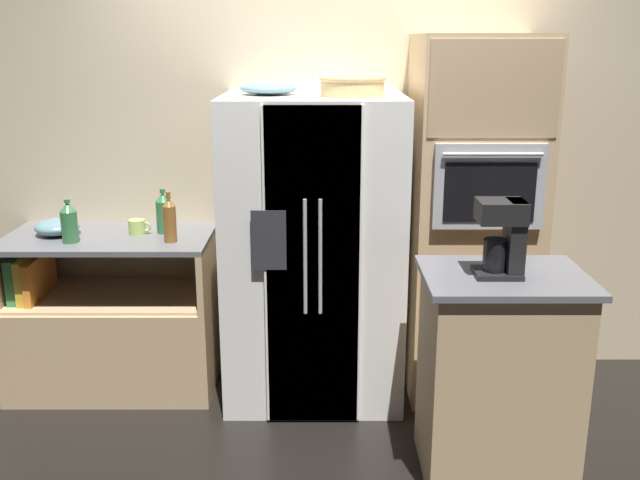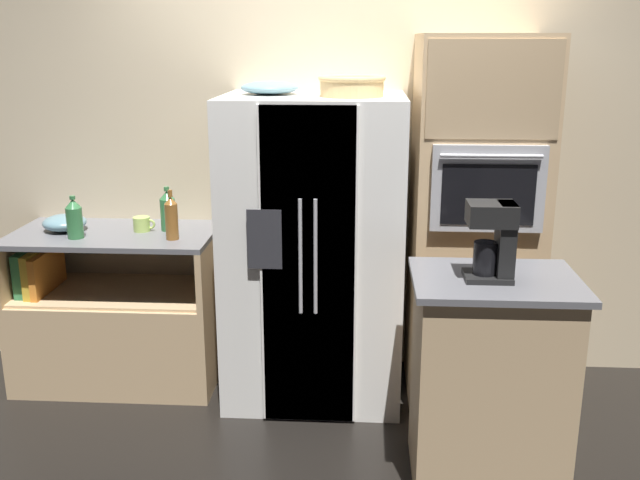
% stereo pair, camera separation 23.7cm
% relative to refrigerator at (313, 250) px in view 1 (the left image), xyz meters
% --- Properties ---
extents(ground_plane, '(20.00, 20.00, 0.00)m').
position_rel_refrigerator_xyz_m(ground_plane, '(0.08, -0.02, -0.86)').
color(ground_plane, black).
extents(wall_back, '(12.00, 0.06, 2.80)m').
position_rel_refrigerator_xyz_m(wall_back, '(0.08, 0.43, 0.54)').
color(wall_back, beige).
rests_on(wall_back, ground_plane).
extents(counter_left, '(1.17, 0.65, 0.92)m').
position_rel_refrigerator_xyz_m(counter_left, '(-1.18, 0.07, -0.52)').
color(counter_left, tan).
rests_on(counter_left, ground_plane).
extents(refrigerator, '(0.98, 0.82, 1.71)m').
position_rel_refrigerator_xyz_m(refrigerator, '(0.00, 0.00, 0.00)').
color(refrigerator, white).
rests_on(refrigerator, ground_plane).
extents(wall_oven, '(0.69, 0.73, 2.03)m').
position_rel_refrigerator_xyz_m(wall_oven, '(0.89, 0.06, 0.16)').
color(wall_oven, tan).
rests_on(wall_oven, ground_plane).
extents(island_counter, '(0.73, 0.58, 0.99)m').
position_rel_refrigerator_xyz_m(island_counter, '(0.86, -0.82, -0.36)').
color(island_counter, tan).
rests_on(island_counter, ground_plane).
extents(wicker_basket, '(0.35, 0.35, 0.11)m').
position_rel_refrigerator_xyz_m(wicker_basket, '(0.20, -0.08, 0.91)').
color(wicker_basket, tan).
rests_on(wicker_basket, refrigerator).
extents(fruit_bowl, '(0.31, 0.31, 0.07)m').
position_rel_refrigerator_xyz_m(fruit_bowl, '(-0.24, 0.05, 0.89)').
color(fruit_bowl, '#668C99').
rests_on(fruit_bowl, refrigerator).
extents(bottle_tall, '(0.07, 0.07, 0.28)m').
position_rel_refrigerator_xyz_m(bottle_tall, '(-0.79, -0.05, 0.19)').
color(bottle_tall, brown).
rests_on(bottle_tall, counter_left).
extents(bottle_short, '(0.09, 0.09, 0.26)m').
position_rel_refrigerator_xyz_m(bottle_short, '(-0.86, 0.14, 0.18)').
color(bottle_short, '#33723F').
rests_on(bottle_short, counter_left).
extents(bottle_wide, '(0.09, 0.09, 0.24)m').
position_rel_refrigerator_xyz_m(bottle_wide, '(-1.33, -0.06, 0.18)').
color(bottle_wide, '#33723F').
rests_on(bottle_wide, counter_left).
extents(mug, '(0.13, 0.10, 0.08)m').
position_rel_refrigerator_xyz_m(mug, '(-1.01, 0.11, 0.11)').
color(mug, '#B2D166').
rests_on(mug, counter_left).
extents(mixing_bowl, '(0.25, 0.25, 0.09)m').
position_rel_refrigerator_xyz_m(mixing_bowl, '(-1.46, 0.09, 0.11)').
color(mixing_bowl, '#668C99').
rests_on(mixing_bowl, counter_left).
extents(coffee_maker, '(0.20, 0.17, 0.34)m').
position_rel_refrigerator_xyz_m(coffee_maker, '(0.84, -0.84, 0.32)').
color(coffee_maker, black).
rests_on(coffee_maker, island_counter).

